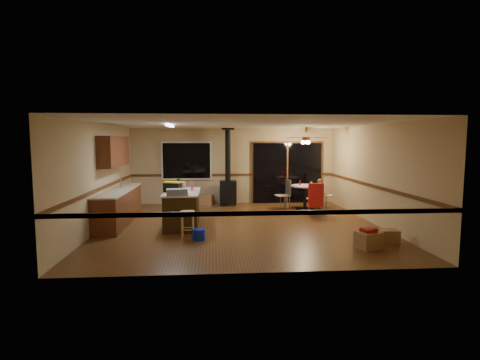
{
  "coord_description": "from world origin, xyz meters",
  "views": [
    {
      "loc": [
        -0.74,
        -9.46,
        2.18
      ],
      "look_at": [
        0.0,
        0.3,
        1.15
      ],
      "focal_mm": 28.0,
      "sensor_mm": 36.0,
      "label": 1
    }
  ],
  "objects": [
    {
      "name": "fluorescent_strip",
      "position": [
        -1.8,
        0.3,
        2.56
      ],
      "size": [
        0.1,
        1.2,
        0.04
      ],
      "primitive_type": "cube",
      "color": "white",
      "rests_on": "ceiling"
    },
    {
      "name": "upper_cabinets",
      "position": [
        -3.33,
        0.7,
        1.9
      ],
      "size": [
        0.35,
        2.0,
        0.8
      ],
      "primitive_type": "cube",
      "color": "#5D2D17",
      "rests_on": "ground"
    },
    {
      "name": "toolbox_yellow_lid",
      "position": [
        -1.72,
        -0.11,
        1.15
      ],
      "size": [
        0.47,
        0.35,
        0.03
      ],
      "primitive_type": "cube",
      "rotation": [
        0.0,
        0.0,
        -0.33
      ],
      "color": "gold",
      "rests_on": "toolbox_black"
    },
    {
      "name": "countertop",
      "position": [
        -3.2,
        0.5,
        0.88
      ],
      "size": [
        0.64,
        3.04,
        0.04
      ],
      "primitive_type": "cube",
      "color": "#C6B39A",
      "rests_on": "lower_cabinets"
    },
    {
      "name": "box_corner_b",
      "position": [
        3.01,
        -1.94,
        0.15
      ],
      "size": [
        0.39,
        0.34,
        0.3
      ],
      "primitive_type": "cube",
      "rotation": [
        0.0,
        0.0,
        -0.07
      ],
      "color": "olive",
      "rests_on": "floor"
    },
    {
      "name": "glass_red",
      "position": [
        2.04,
        2.14,
        0.85
      ],
      "size": [
        0.06,
        0.06,
        0.14
      ],
      "primitive_type": "cylinder",
      "rotation": [
        0.0,
        0.0,
        -0.23
      ],
      "color": "#590C14",
      "rests_on": "dining_table"
    },
    {
      "name": "box_on_island",
      "position": [
        -1.56,
        0.39,
        1.0
      ],
      "size": [
        0.24,
        0.31,
        0.19
      ],
      "primitive_type": "cube",
      "rotation": [
        0.0,
        0.0,
        -0.1
      ],
      "color": "olive",
      "rests_on": "kitchen_island"
    },
    {
      "name": "bottle_pink",
      "position": [
        -1.25,
        0.11,
        1.02
      ],
      "size": [
        0.1,
        0.1,
        0.23
      ],
      "primitive_type": "cylinder",
      "rotation": [
        0.0,
        0.0,
        0.42
      ],
      "color": "#D84C8C",
      "rests_on": "kitchen_island"
    },
    {
      "name": "wood_stove",
      "position": [
        -0.2,
        3.05,
        0.73
      ],
      "size": [
        0.55,
        0.5,
        2.52
      ],
      "color": "black",
      "rests_on": "ground"
    },
    {
      "name": "dining_table",
      "position": [
        2.19,
        2.04,
        0.53
      ],
      "size": [
        0.9,
        0.9,
        0.78
      ],
      "color": "black",
      "rests_on": "ground"
    },
    {
      "name": "box_small_red",
      "position": [
        2.42,
        -2.26,
        0.38
      ],
      "size": [
        0.34,
        0.31,
        0.07
      ],
      "primitive_type": "cube",
      "rotation": [
        0.0,
        0.0,
        0.34
      ],
      "color": "maroon",
      "rests_on": "box_corner_a"
    },
    {
      "name": "chair_right",
      "position": [
        2.73,
        2.17,
        0.6
      ],
      "size": [
        0.59,
        0.57,
        0.7
      ],
      "color": "tan",
      "rests_on": "ground"
    },
    {
      "name": "blue_bucket",
      "position": [
        -1.04,
        -1.33,
        0.12
      ],
      "size": [
        0.37,
        0.37,
        0.24
      ],
      "primitive_type": "cylinder",
      "rotation": [
        0.0,
        0.0,
        0.35
      ],
      "color": "#0D24C3",
      "rests_on": "floor"
    },
    {
      "name": "wall_left",
      "position": [
        -3.5,
        0.0,
        1.3
      ],
      "size": [
        0.0,
        7.0,
        7.0
      ],
      "primitive_type": "plane",
      "rotation": [
        1.57,
        0.0,
        1.57
      ],
      "color": "tan",
      "rests_on": "ground"
    },
    {
      "name": "window",
      "position": [
        -1.6,
        3.45,
        1.5
      ],
      "size": [
        1.72,
        0.1,
        1.32
      ],
      "primitive_type": "cube",
      "color": "black",
      "rests_on": "ground"
    },
    {
      "name": "ceiling_fan",
      "position": [
        2.19,
        2.04,
        2.21
      ],
      "size": [
        0.24,
        0.24,
        0.55
      ],
      "color": "brown",
      "rests_on": "ceiling"
    },
    {
      "name": "floor",
      "position": [
        0.0,
        0.0,
        0.0
      ],
      "size": [
        7.0,
        7.0,
        0.0
      ],
      "primitive_type": "plane",
      "color": "#553317",
      "rests_on": "ground"
    },
    {
      "name": "box_under_window",
      "position": [
        -0.93,
        3.1,
        0.19
      ],
      "size": [
        0.56,
        0.5,
        0.37
      ],
      "primitive_type": "cube",
      "rotation": [
        0.0,
        0.0,
        -0.31
      ],
      "color": "olive",
      "rests_on": "floor"
    },
    {
      "name": "chair_rail",
      "position": [
        0.0,
        0.0,
        1.0
      ],
      "size": [
        7.0,
        7.0,
        0.08
      ],
      "primitive_type": null,
      "color": "#522F14",
      "rests_on": "ground"
    },
    {
      "name": "box_corner_a",
      "position": [
        2.42,
        -2.26,
        0.17
      ],
      "size": [
        0.55,
        0.5,
        0.34
      ],
      "primitive_type": "cube",
      "rotation": [
        0.0,
        0.0,
        0.34
      ],
      "color": "olive",
      "rests_on": "floor"
    },
    {
      "name": "wall_right",
      "position": [
        3.5,
        0.0,
        1.3
      ],
      "size": [
        0.0,
        7.0,
        7.0
      ],
      "primitive_type": "plane",
      "rotation": [
        1.57,
        0.0,
        -1.57
      ],
      "color": "tan",
      "rests_on": "ground"
    },
    {
      "name": "chair_left",
      "position": [
        1.6,
        2.16,
        0.59
      ],
      "size": [
        0.47,
        0.47,
        0.51
      ],
      "color": "tan",
      "rests_on": "ground"
    },
    {
      "name": "sliding_door",
      "position": [
        1.9,
        3.45,
        1.05
      ],
      "size": [
        2.52,
        0.1,
        2.1
      ],
      "primitive_type": "cube",
      "color": "black",
      "rests_on": "ground"
    },
    {
      "name": "toolbox_grey",
      "position": [
        -1.56,
        -0.65,
        0.98
      ],
      "size": [
        0.52,
        0.34,
        0.15
      ],
      "primitive_type": "cube",
      "rotation": [
        0.0,
        0.0,
        0.16
      ],
      "color": "slate",
      "rests_on": "kitchen_island"
    },
    {
      "name": "bottle_white",
      "position": [
        -1.47,
        0.47,
        1.0
      ],
      "size": [
        0.07,
        0.07,
        0.2
      ],
      "primitive_type": "cylinder",
      "rotation": [
        0.0,
        0.0,
        -0.0
      ],
      "color": "white",
      "rests_on": "kitchen_island"
    },
    {
      "name": "lower_cabinets",
      "position": [
        -3.2,
        0.5,
        0.43
      ],
      "size": [
        0.6,
        3.0,
        0.86
      ],
      "primitive_type": "cube",
      "color": "#5D2D17",
      "rests_on": "ground"
    },
    {
      "name": "bar_stool",
      "position": [
        -1.29,
        -1.21,
        0.31
      ],
      "size": [
        0.34,
        0.34,
        0.62
      ],
      "primitive_type": "cylinder",
      "rotation": [
        0.0,
        0.0,
        -0.01
      ],
      "color": "tan",
      "rests_on": "floor"
    },
    {
      "name": "wall_back",
      "position": [
        0.0,
        3.5,
        1.3
      ],
      "size": [
        7.0,
        0.0,
        7.0
      ],
      "primitive_type": "plane",
      "rotation": [
        1.57,
        0.0,
        0.0
      ],
      "color": "tan",
      "rests_on": "ground"
    },
    {
      "name": "bottle_dark",
      "position": [
        -1.6,
        0.23,
        1.05
      ],
      "size": [
        0.1,
        0.1,
        0.3
      ],
      "primitive_type": "cylinder",
      "rotation": [
        0.0,
        0.0,
        0.22
      ],
      "color": "black",
      "rests_on": "kitchen_island"
    },
    {
      "name": "wall_front",
      "position": [
        0.0,
        -3.5,
        1.3
      ],
      "size": [
        7.0,
        0.0,
        7.0
      ],
      "primitive_type": "plane",
      "rotation": [
        -1.57,
        0.0,
        0.0
      ],
      "color": "tan",
      "rests_on": "ground"
    },
    {
      "name": "kitchen_island",
      "position": [
        -1.5,
        0.0,
        0.45
      ],
      "size": [
        0.88,
        1.68,
        0.9
      ],
      "color": "#39230E",
      "rests_on": "ground"
    },
    {
      "name": "glass_cream",
      "position": [
        2.37,
        1.99,
        0.84
      ],
      "size": [
        0.07,
        0.07,
        0.12
      ],
      "primitive_type": "cylinder",
      "rotation": [
        0.0,
        0.0,
        -0.38
      ],
      "color": "beige",
      "rests_on": "dining_table"
    },
    {
      "name": "chair_near",
      "position": [
        2.29,
        1.16,
        0.6
      ],
      "size": [
        0.44,
        0.48,
        0.7
      ],
      "color": "tan",
      "rests_on": "ground"
    },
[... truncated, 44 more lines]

